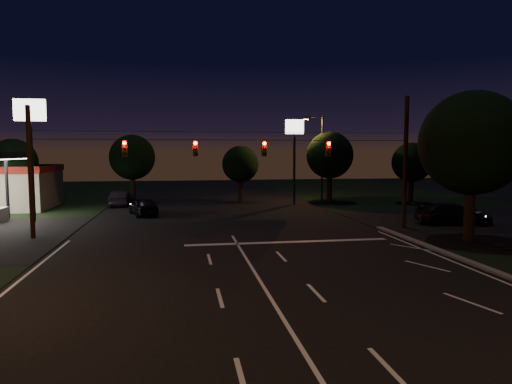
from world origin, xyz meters
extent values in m
plane|color=black|center=(0.00, 0.00, 0.00)|extent=(140.00, 140.00, 0.00)
cube|color=black|center=(20.00, 16.00, 0.00)|extent=(20.00, 16.00, 0.02)
cube|color=silver|center=(3.00, 11.50, 0.01)|extent=(12.00, 0.50, 0.01)
cylinder|color=black|center=(12.00, 15.00, 0.00)|extent=(0.30, 0.30, 9.00)
cylinder|color=black|center=(-12.00, 15.00, 0.00)|extent=(0.28, 0.28, 8.00)
cylinder|color=black|center=(0.00, 15.00, 6.00)|extent=(24.00, 0.03, 0.03)
cylinder|color=black|center=(0.00, 15.00, 6.50)|extent=(24.00, 0.02, 0.02)
cube|color=#3F3307|center=(-6.50, 15.00, 5.45)|extent=(0.32, 0.26, 1.00)
sphere|color=#FF0705|center=(-6.50, 14.84, 5.78)|extent=(0.22, 0.22, 0.22)
sphere|color=black|center=(-6.50, 14.84, 5.45)|extent=(0.20, 0.20, 0.20)
sphere|color=black|center=(-6.50, 14.84, 5.12)|extent=(0.20, 0.20, 0.20)
cube|color=#3F3307|center=(-2.20, 15.00, 5.45)|extent=(0.32, 0.26, 1.00)
sphere|color=#FF0705|center=(-2.20, 14.84, 5.78)|extent=(0.22, 0.22, 0.22)
sphere|color=black|center=(-2.20, 14.84, 5.45)|extent=(0.20, 0.20, 0.20)
sphere|color=black|center=(-2.20, 14.84, 5.12)|extent=(0.20, 0.20, 0.20)
cube|color=#3F3307|center=(2.20, 15.00, 5.45)|extent=(0.32, 0.26, 1.00)
sphere|color=#FF0705|center=(2.20, 14.84, 5.78)|extent=(0.22, 0.22, 0.22)
sphere|color=black|center=(2.20, 14.84, 5.45)|extent=(0.20, 0.20, 0.20)
sphere|color=black|center=(2.20, 14.84, 5.12)|extent=(0.20, 0.20, 0.20)
cube|color=#3F3307|center=(6.50, 15.00, 5.45)|extent=(0.32, 0.26, 1.00)
sphere|color=#FF0705|center=(6.50, 14.84, 5.78)|extent=(0.22, 0.22, 0.22)
sphere|color=black|center=(6.50, 14.84, 5.45)|extent=(0.20, 0.20, 0.20)
sphere|color=black|center=(6.50, 14.84, 5.12)|extent=(0.20, 0.20, 0.20)
cylinder|color=black|center=(-16.50, 24.00, 2.40)|extent=(0.24, 0.24, 4.80)
cylinder|color=black|center=(-14.00, 22.00, 3.75)|extent=(0.24, 0.24, 7.50)
cube|color=white|center=(-14.00, 22.00, 8.30)|extent=(2.20, 0.30, 1.60)
cylinder|color=black|center=(8.00, 30.00, 3.50)|extent=(0.24, 0.24, 7.00)
cube|color=white|center=(8.00, 30.00, 7.70)|extent=(1.80, 0.30, 1.40)
cylinder|color=black|center=(11.50, 32.00, 4.50)|extent=(0.20, 0.20, 9.00)
cylinder|color=black|center=(10.60, 32.00, 8.80)|extent=(1.80, 0.12, 0.12)
cube|color=black|center=(9.70, 32.00, 8.70)|extent=(0.60, 0.35, 0.22)
cube|color=orange|center=(9.70, 32.00, 8.58)|extent=(0.45, 0.25, 0.04)
cylinder|color=black|center=(13.50, 10.00, 2.00)|extent=(0.60, 0.60, 4.00)
sphere|color=black|center=(13.50, 10.00, 5.76)|extent=(6.00, 6.00, 6.00)
sphere|color=black|center=(14.10, 10.45, 5.58)|extent=(4.50, 4.50, 4.50)
sphere|color=black|center=(12.90, 10.30, 5.62)|extent=(4.20, 4.20, 4.20)
cylinder|color=black|center=(-18.00, 30.00, 1.50)|extent=(0.49, 0.49, 3.00)
sphere|color=black|center=(-18.00, 30.00, 4.32)|extent=(4.20, 4.20, 4.20)
sphere|color=black|center=(-17.58, 30.32, 4.19)|extent=(3.15, 3.15, 3.15)
sphere|color=black|center=(-18.42, 30.21, 4.23)|extent=(2.94, 2.94, 2.94)
cylinder|color=black|center=(-8.00, 34.00, 1.62)|extent=(0.52, 0.52, 3.25)
sphere|color=black|center=(-8.00, 34.00, 4.68)|extent=(4.60, 4.60, 4.60)
sphere|color=black|center=(-7.54, 34.34, 4.54)|extent=(3.45, 3.45, 3.45)
sphere|color=black|center=(-8.46, 34.23, 4.58)|extent=(3.22, 3.22, 3.22)
cylinder|color=black|center=(3.00, 33.00, 1.38)|extent=(0.47, 0.47, 2.75)
sphere|color=black|center=(3.00, 33.00, 3.96)|extent=(3.80, 3.80, 3.80)
sphere|color=black|center=(3.38, 33.28, 3.85)|extent=(2.85, 2.85, 2.85)
sphere|color=black|center=(2.62, 33.19, 3.87)|extent=(2.66, 2.66, 2.66)
cylinder|color=black|center=(12.00, 31.00, 1.70)|extent=(0.53, 0.53, 3.40)
sphere|color=black|center=(12.00, 31.00, 4.90)|extent=(4.80, 4.80, 4.80)
sphere|color=black|center=(12.48, 31.36, 4.75)|extent=(3.60, 3.60, 3.60)
sphere|color=black|center=(11.52, 31.24, 4.79)|extent=(3.36, 3.36, 3.36)
cylinder|color=black|center=(20.00, 29.00, 1.45)|extent=(0.48, 0.48, 2.90)
sphere|color=black|center=(20.00, 29.00, 4.18)|extent=(4.00, 4.00, 4.00)
sphere|color=black|center=(20.40, 29.30, 4.06)|extent=(3.00, 3.00, 3.00)
sphere|color=black|center=(19.60, 29.20, 4.09)|extent=(2.80, 2.80, 2.80)
imported|color=black|center=(-6.24, 24.44, 0.74)|extent=(2.95, 4.69, 1.49)
imported|color=black|center=(-9.00, 31.54, 0.73)|extent=(1.65, 4.48, 1.47)
imported|color=black|center=(16.26, 15.81, 0.78)|extent=(5.70, 3.22, 1.56)
camera|label=1|loc=(-3.12, -14.04, 5.26)|focal=32.00mm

